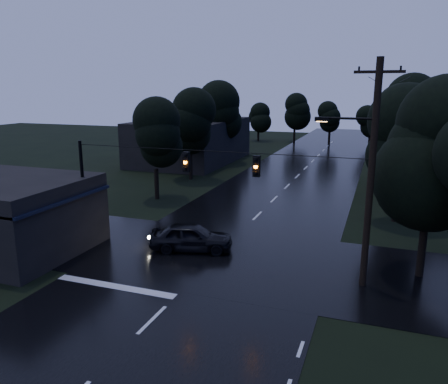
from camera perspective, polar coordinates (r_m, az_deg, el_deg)
The scene contains 15 objects.
main_road at distance 40.17m, azimuth 8.24°, elevation 0.71°, with size 12.00×120.00×0.02m, color black.
cross_street at distance 23.55m, azimuth -0.97°, elevation -8.40°, with size 60.00×9.00×0.02m, color black.
building_far_left at distance 53.47m, azimuth -4.31°, elevation 6.69°, with size 10.00×16.00×5.00m, color black.
utility_pole_main at distance 19.73m, azimuth 18.43°, elevation 2.52°, with size 3.50×0.30×10.00m.
utility_pole_far at distance 36.74m, azimuth 20.59°, elevation 4.95°, with size 2.00×0.30×7.50m.
anchor_pole_left at distance 25.40m, azimuth -17.85°, elevation -0.33°, with size 0.18×0.18×6.00m, color black.
span_signals at distance 21.01m, azimuth -0.59°, elevation 3.80°, with size 15.00×0.37×1.12m.
tree_corner_near at distance 21.69m, azimuth 25.62°, elevation 4.79°, with size 4.48×4.48×9.44m.
tree_left_a at distance 34.93m, azimuth -9.03°, elevation 7.50°, with size 3.92×3.92×8.26m.
tree_left_b at distance 42.29m, azimuth -4.49°, elevation 9.15°, with size 4.20×4.20×8.85m.
tree_left_c at distance 51.73m, azimuth -0.47°, elevation 10.38°, with size 4.48×4.48×9.44m.
tree_right_a at distance 30.59m, azimuth 22.20°, elevation 6.56°, with size 4.20×4.20×8.85m.
tree_right_b at distance 38.55m, azimuth 22.79°, elevation 8.30°, with size 4.48×4.48×9.44m.
tree_right_c at distance 48.52m, azimuth 23.08°, elevation 9.57°, with size 4.76×4.76×10.03m.
car at distance 24.21m, azimuth -4.29°, elevation -5.86°, with size 1.83×4.54×1.55m, color black.
Camera 1 is at (7.83, -8.41, 8.77)m, focal length 35.00 mm.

